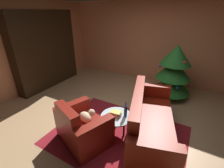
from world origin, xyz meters
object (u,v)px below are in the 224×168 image
object	(u,v)px
decorated_tree	(174,71)
coffee_table	(116,118)
bookshelf_unit	(50,50)
armchair_red	(82,128)
couch_red	(149,124)
bottle_on_table	(126,111)
book_stack_on_table	(116,114)

from	to	relation	value
decorated_tree	coffee_table	bearing A→B (deg)	-107.30
bookshelf_unit	coffee_table	size ratio (longest dim) A/B	3.71
armchair_red	couch_red	world-z (taller)	couch_red
couch_red	bottle_on_table	world-z (taller)	couch_red
bookshelf_unit	armchair_red	distance (m)	3.07
armchair_red	book_stack_on_table	xyz separation A→B (m)	(0.44, 0.48, 0.16)
bookshelf_unit	decorated_tree	distance (m)	3.73
armchair_red	couch_red	bearing A→B (deg)	32.69
armchair_red	decorated_tree	distance (m)	2.83
couch_red	book_stack_on_table	size ratio (longest dim) A/B	9.42
book_stack_on_table	bookshelf_unit	bearing A→B (deg)	159.01
bottle_on_table	decorated_tree	distance (m)	2.08
decorated_tree	couch_red	bearing A→B (deg)	-91.58
bookshelf_unit	armchair_red	world-z (taller)	bookshelf_unit
couch_red	coffee_table	size ratio (longest dim) A/B	3.35
coffee_table	bottle_on_table	world-z (taller)	bottle_on_table
coffee_table	decorated_tree	xyz separation A→B (m)	(0.65, 2.08, 0.39)
bookshelf_unit	couch_red	distance (m)	3.74
bottle_on_table	decorated_tree	xyz separation A→B (m)	(0.49, 2.00, 0.22)
book_stack_on_table	decorated_tree	world-z (taller)	decorated_tree
armchair_red	coffee_table	size ratio (longest dim) A/B	1.86
bookshelf_unit	decorated_tree	size ratio (longest dim) A/B	1.54
couch_red	coffee_table	distance (m)	0.62
coffee_table	decorated_tree	world-z (taller)	decorated_tree
book_stack_on_table	decorated_tree	distance (m)	2.21
couch_red	coffee_table	bearing A→B (deg)	-162.64
book_stack_on_table	bottle_on_table	size ratio (longest dim) A/B	0.68
coffee_table	decorated_tree	bearing A→B (deg)	72.70
decorated_tree	book_stack_on_table	bearing A→B (deg)	-107.70
coffee_table	book_stack_on_table	bearing A→B (deg)	-164.16
couch_red	bottle_on_table	bearing A→B (deg)	-165.62
bookshelf_unit	armchair_red	size ratio (longest dim) A/B	1.99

